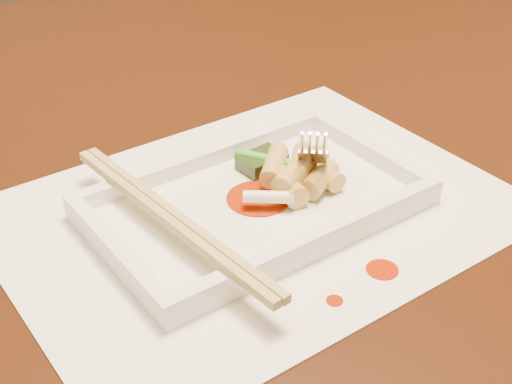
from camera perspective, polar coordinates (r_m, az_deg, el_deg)
table at (r=0.76m, az=-8.33°, el=-1.85°), size 1.40×0.90×0.75m
placemat at (r=0.58m, az=0.00°, el=-1.55°), size 0.40×0.30×0.00m
sauce_splatter_a at (r=0.53m, az=10.06°, el=-6.13°), size 0.02×0.02×0.00m
sauce_splatter_b at (r=0.50m, az=6.30°, el=-8.63°), size 0.01×0.01×0.00m
plate_base at (r=0.58m, az=0.00°, el=-1.16°), size 0.26×0.16×0.01m
plate_rim_far at (r=0.62m, az=-3.98°, el=2.79°), size 0.26×0.01×0.01m
plate_rim_near at (r=0.52m, az=4.74°, el=-3.88°), size 0.26×0.01×0.01m
plate_rim_left at (r=0.52m, az=-11.15°, el=-4.64°), size 0.01×0.14×0.01m
plate_rim_right at (r=0.64m, az=9.05°, el=3.33°), size 0.01×0.14×0.01m
veg_piece at (r=0.62m, az=0.47°, el=2.51°), size 0.04×0.03×0.01m
scallion_white at (r=0.56m, az=1.00°, el=-0.40°), size 0.04×0.03×0.01m
scallion_green at (r=0.60m, az=2.13°, el=2.36°), size 0.05×0.08×0.01m
chopstick_a at (r=0.53m, az=-7.22°, el=-2.16°), size 0.03×0.25×0.01m
chopstick_b at (r=0.53m, az=-6.47°, el=-1.87°), size 0.03×0.25×0.01m
fork at (r=0.59m, az=4.55°, el=8.20°), size 0.09×0.10×0.14m
sauce_blob_0 at (r=0.58m, az=0.20°, el=-0.50°), size 0.05×0.05×0.00m
rice_cake_0 at (r=0.60m, az=5.17°, el=1.58°), size 0.02×0.04×0.02m
rice_cake_1 at (r=0.61m, az=3.58°, el=2.29°), size 0.04×0.05×0.02m
rice_cake_2 at (r=0.58m, az=3.16°, el=1.50°), size 0.06×0.04×0.02m
rice_cake_3 at (r=0.60m, az=4.20°, el=2.03°), size 0.05×0.04×0.02m
rice_cake_4 at (r=0.59m, az=5.10°, el=1.01°), size 0.04×0.03×0.02m
rice_cake_5 at (r=0.59m, az=1.47°, el=2.15°), size 0.05×0.05×0.02m
rice_cake_6 at (r=0.58m, az=2.57°, el=0.47°), size 0.03×0.04×0.02m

